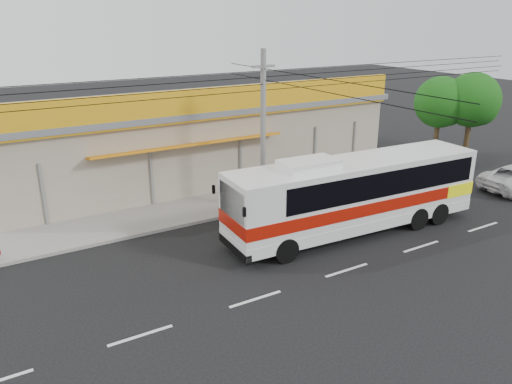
# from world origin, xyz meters

# --- Properties ---
(ground) EXTENTS (120.00, 120.00, 0.00)m
(ground) POSITION_xyz_m (0.00, 0.00, 0.00)
(ground) COLOR black
(ground) RESTS_ON ground
(sidewalk) EXTENTS (30.00, 3.20, 0.15)m
(sidewalk) POSITION_xyz_m (0.00, 6.00, 0.07)
(sidewalk) COLOR gray
(sidewalk) RESTS_ON ground
(lane_markings) EXTENTS (50.00, 0.12, 0.01)m
(lane_markings) POSITION_xyz_m (0.00, -2.50, 0.00)
(lane_markings) COLOR silver
(lane_markings) RESTS_ON ground
(storefront_building) EXTENTS (22.60, 9.20, 5.70)m
(storefront_building) POSITION_xyz_m (-0.01, 11.54, 2.30)
(storefront_building) COLOR gray
(storefront_building) RESTS_ON ground
(coach_bus) EXTENTS (11.90, 3.09, 3.63)m
(coach_bus) POSITION_xyz_m (2.73, 0.11, 1.94)
(coach_bus) COLOR silver
(coach_bus) RESTS_ON ground
(utility_pole) EXTENTS (34.00, 14.00, 7.71)m
(utility_pole) POSITION_xyz_m (0.36, 4.20, 6.36)
(utility_pole) COLOR slate
(utility_pole) RESTS_ON ground
(tree_near) EXTENTS (3.29, 3.29, 5.46)m
(tree_near) POSITION_xyz_m (15.24, 6.42, 3.69)
(tree_near) COLOR #362715
(tree_near) RESTS_ON ground
(tree_far) EXTENTS (3.47, 3.47, 5.75)m
(tree_far) POSITION_xyz_m (16.67, 5.14, 3.89)
(tree_far) COLOR #362715
(tree_far) RESTS_ON ground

